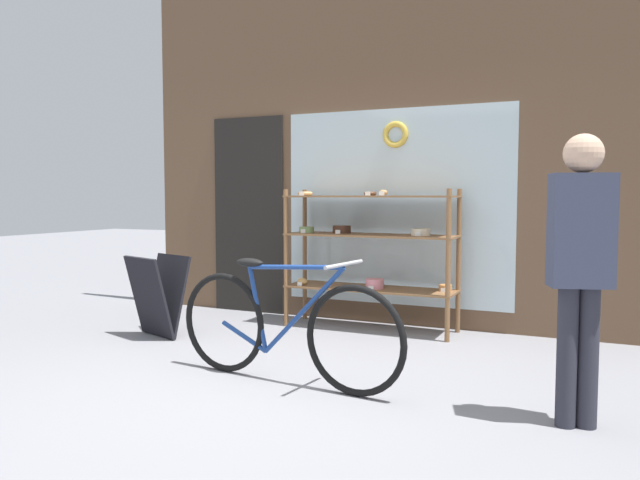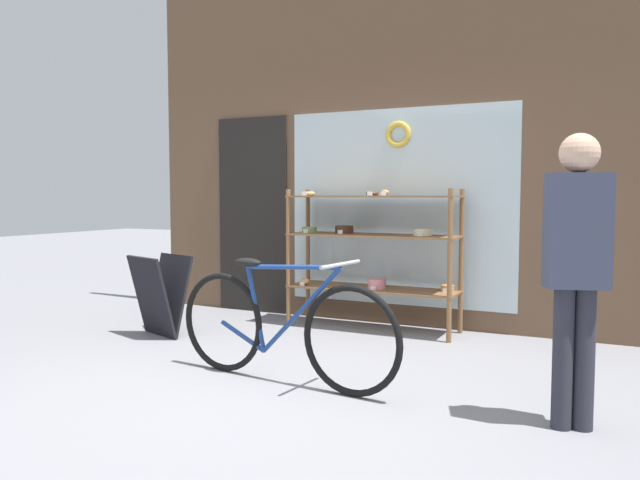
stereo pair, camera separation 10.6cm
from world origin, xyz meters
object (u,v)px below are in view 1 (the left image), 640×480
(display_case, at_px, (369,244))
(pedestrian, at_px, (580,257))
(bicycle, at_px, (284,327))
(sandwich_board, at_px, (158,296))

(display_case, xyz_separation_m, pedestrian, (1.90, -1.88, 0.13))
(bicycle, xyz_separation_m, sandwich_board, (-1.68, 0.76, -0.01))
(display_case, xyz_separation_m, sandwich_board, (-1.61, -1.08, -0.44))
(display_case, distance_m, bicycle, 1.89)
(bicycle, height_order, sandwich_board, bicycle)
(sandwich_board, distance_m, pedestrian, 3.64)
(bicycle, bearing_deg, display_case, 98.99)
(display_case, bearing_deg, pedestrian, -44.69)
(display_case, relative_size, bicycle, 0.91)
(bicycle, bearing_deg, pedestrian, 5.38)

